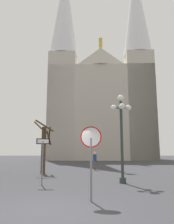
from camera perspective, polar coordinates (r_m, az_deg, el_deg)
name	(u,v)px	position (r m, az deg, el deg)	size (l,w,h in m)	color
ground_plane	(49,212)	(7.21, -9.92, -24.19)	(120.00, 120.00, 0.00)	#38383D
cathedral	(101,91)	(42.00, 3.57, 5.54)	(19.28, 10.94, 39.18)	#BCB5A5
stop_sign	(91,148)	(8.13, 1.07, -9.32)	(0.79, 0.08, 2.67)	slate
one_way_arrow_sign	(43,154)	(11.92, -11.45, -10.71)	(0.71, 0.07, 2.39)	slate
street_lamp	(121,125)	(12.65, 8.95, -3.28)	(1.18, 1.18, 4.96)	#2D3833
bare_tree	(44,146)	(17.50, -11.18, -8.80)	(1.70, 1.47, 4.06)	#473323
pedestrian_walking	(95,159)	(20.01, 2.08, -12.21)	(0.32, 0.32, 1.58)	#594C47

